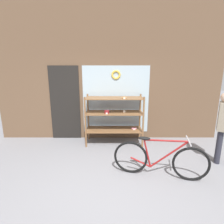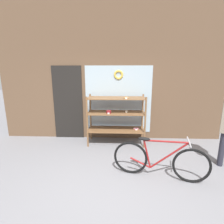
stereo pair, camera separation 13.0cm
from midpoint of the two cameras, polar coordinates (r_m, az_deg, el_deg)
name	(u,v)px [view 1 (the left image)]	position (r m, az deg, el deg)	size (l,w,h in m)	color
ground_plane	(107,191)	(3.21, -2.82, -24.35)	(30.00, 30.00, 0.00)	gray
storefront_facade	(109,73)	(4.97, -1.88, 12.50)	(6.34, 0.13, 3.87)	brown
display_case	(115,115)	(4.68, 0.25, -0.87)	(1.52, 0.59, 1.33)	brown
bicycle	(160,159)	(3.47, 14.35, -14.77)	(1.71, 0.56, 0.79)	black
pedestrian	(223,123)	(4.29, 31.85, -3.14)	(0.31, 0.37, 1.54)	#282833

